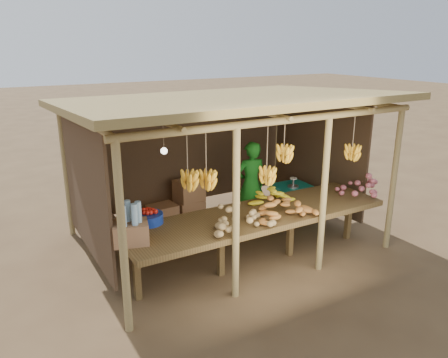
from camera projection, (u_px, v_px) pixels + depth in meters
ground at (224, 240)px, 7.16m from camera, size 60.00×60.00×0.00m
stall_structure at (226, 126)px, 6.53m from camera, size 4.70×3.50×2.43m
counter at (258, 217)px, 6.16m from camera, size 3.90×1.05×0.80m
potato_heap at (237, 215)px, 5.59m from camera, size 1.03×0.84×0.36m
sweet_potato_heap at (283, 204)px, 5.98m from camera, size 0.95×0.70×0.35m
onion_heap at (365, 184)px, 6.84m from camera, size 0.94×0.62×0.36m
banana_pile at (268, 192)px, 6.48m from camera, size 0.71×0.56×0.35m
tomato_basin at (148, 217)px, 5.78m from camera, size 0.39×0.39×0.20m
bottle_box at (130, 227)px, 5.18m from camera, size 0.49×0.43×0.52m
vendor at (251, 185)px, 7.51m from camera, size 0.61×0.45×1.52m
tarp_crate at (291, 200)px, 8.05m from camera, size 0.69×0.60×0.79m
carton_stack at (181, 205)px, 7.76m from camera, size 1.03×0.43×0.76m
burlap_sacks at (117, 223)px, 7.13m from camera, size 0.91×0.48×0.64m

